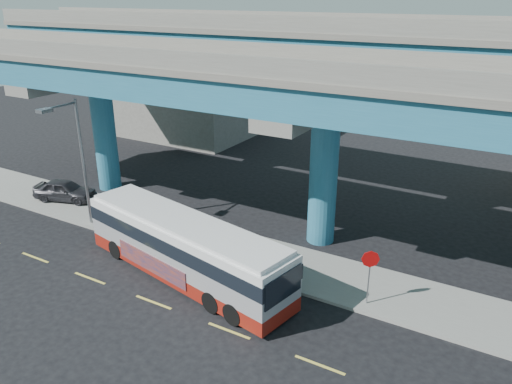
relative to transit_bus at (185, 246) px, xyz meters
The scene contains 9 objects.
ground 4.84m from the transit_bus, 28.03° to the right, with size 120.00×120.00×0.00m, color black.
sidewalk 5.48m from the transit_bus, 39.99° to the left, with size 70.00×4.00×0.15m, color gray.
lane_markings 4.98m from the transit_bus, 31.26° to the right, with size 58.00×0.12×0.01m.
viaduct 10.97m from the transit_bus, 60.08° to the left, with size 52.00×12.40×11.70m.
building_concrete 27.23m from the transit_bus, 126.18° to the left, with size 12.00×10.00×9.00m, color gray.
transit_bus is the anchor object (origin of this frame).
parked_car 13.07m from the transit_bus, 164.55° to the left, with size 4.32×2.77×1.37m, color #2D2D32.
street_lamp 9.20m from the transit_bus, behind, with size 0.50×2.41×7.33m.
stop_sign 8.54m from the transit_bus, 13.87° to the left, with size 0.70×0.40×2.59m.
Camera 1 is at (9.35, -14.21, 12.81)m, focal length 35.00 mm.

